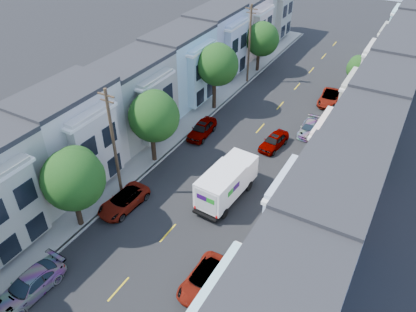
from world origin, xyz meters
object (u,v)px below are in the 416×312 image
lead_sedan (274,141)px  parked_right_c (309,128)px  tree_b (73,179)px  parked_right_b (204,279)px  utility_pole_near (114,144)px  parked_left_d (202,129)px  fedex_truck (227,182)px  utility_pole_far (249,45)px  tree_d (217,65)px  parked_right_d (330,98)px  tree_c (153,117)px  tree_far_r (358,69)px  parked_left_b (30,286)px  parked_left_c (124,201)px  tree_e (262,39)px

lead_sedan → parked_right_c: size_ratio=1.08×
tree_b → lead_sedan: tree_b is taller
parked_right_b → utility_pole_near: bearing=157.7°
parked_left_d → parked_right_c: 11.53m
utility_pole_near → parked_right_b: utility_pole_near is taller
fedex_truck → parked_right_b: (2.88, -8.81, -1.12)m
utility_pole_near → parked_right_b: bearing=-23.3°
utility_pole_far → lead_sedan: utility_pole_far is taller
tree_d → utility_pole_far: (0.00, 8.57, -0.44)m
parked_right_b → lead_sedan: bearing=98.1°
parked_right_c → parked_right_d: parked_right_d is taller
tree_c → parked_right_c: 17.26m
utility_pole_far → parked_right_d: 12.06m
tree_far_r → utility_pole_far: (-13.19, -2.84, 1.52)m
tree_c → lead_sedan: 12.73m
tree_far_r → utility_pole_near: size_ratio=0.52×
tree_c → utility_pole_far: bearing=90.0°
parked_left_b → parked_right_d: parked_left_b is taller
parked_left_d → parked_right_b: 19.17m
parked_right_d → parked_left_b: bearing=-109.3°
tree_b → parked_left_c: (1.40, 3.36, -4.15)m
fedex_truck → tree_e: bearing=111.5°
parked_left_c → parked_right_c: bearing=66.4°
tree_b → parked_right_c: (11.20, 22.42, -4.21)m
tree_d → lead_sedan: bearing=-24.6°
tree_b → parked_left_c: bearing=67.3°
tree_b → tree_far_r: 36.05m
parked_right_b → parked_right_c: 22.55m
parked_left_d → parked_right_d: parked_left_d is taller
fedex_truck → utility_pole_far: bearing=114.4°
parked_right_b → parked_right_c: bearing=90.9°
fedex_truck → tree_d: bearing=125.5°
tree_b → tree_d: bearing=90.0°
tree_c → tree_e: (0.00, 24.59, -0.41)m
parked_left_b → parked_right_d: (9.80, 36.67, -0.06)m
utility_pole_near → parked_left_b: (1.40, -11.11, -4.40)m
tree_far_r → parked_right_b: bearing=-93.4°
utility_pole_near → fedex_truck: bearing=25.6°
tree_c → parked_right_c: bearing=47.8°
utility_pole_near → parked_right_c: 21.46m
parked_left_c → parked_right_d: (9.80, 26.89, 0.02)m
tree_e → utility_pole_near: utility_pole_near is taller
parked_right_b → parked_right_c: size_ratio=1.14×
tree_d → tree_far_r: bearing=40.9°
fedex_truck → parked_left_b: (-6.92, -15.10, -1.01)m
tree_e → parked_right_c: tree_e is taller
tree_c → parked_left_d: (1.40, 6.29, -4.28)m
utility_pole_far → parked_right_b: 33.10m
fedex_truck → parked_left_d: (-6.92, 7.67, -0.99)m
parked_left_c → parked_right_c: parked_left_c is taller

